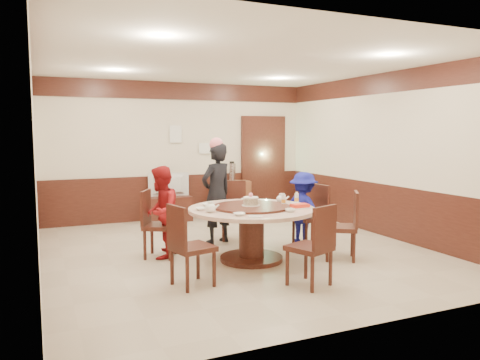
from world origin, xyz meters
name	(u,v)px	position (x,y,z in m)	size (l,w,h in m)	color
room	(237,180)	(0.01, 0.01, 1.08)	(6.00, 6.04, 2.84)	beige
banquet_table	(251,223)	(-0.02, -0.54, 0.53)	(1.76, 1.76, 0.78)	#3F1B13
chair_0	(311,227)	(1.19, -0.16, 0.30)	(0.47, 0.46, 0.97)	#3F1B13
chair_1	(234,221)	(0.27, 0.77, 0.30)	(0.56, 0.57, 0.97)	#3F1B13
chair_2	(159,236)	(-1.16, 0.16, 0.30)	(0.60, 0.60, 0.97)	#3F1B13
chair_3	(191,260)	(-1.12, -1.24, 0.30)	(0.54, 0.53, 0.97)	#3F1B13
chair_4	(311,260)	(0.16, -1.80, 0.30)	(0.57, 0.58, 0.97)	#3F1B13
chair_5	(342,238)	(1.19, -0.99, 0.30)	(0.61, 0.61, 0.97)	#3F1B13
person_standing	(217,194)	(-0.10, 0.62, 0.81)	(0.59, 0.39, 1.62)	black
person_red	(161,212)	(-1.13, 0.12, 0.66)	(0.64, 0.50, 1.32)	#A31519
person_blue	(304,210)	(1.03, -0.21, 0.59)	(0.76, 0.44, 1.18)	navy
birthday_cake	(251,201)	(-0.03, -0.54, 0.84)	(0.26, 0.26, 0.18)	white
teapot_left	(210,208)	(-0.67, -0.66, 0.81)	(0.17, 0.15, 0.13)	white
teapot_right	(281,199)	(0.56, -0.34, 0.81)	(0.17, 0.15, 0.13)	white
bowl_0	(208,205)	(-0.53, -0.17, 0.77)	(0.17, 0.17, 0.04)	white
bowl_1	(290,210)	(0.31, -1.05, 0.77)	(0.14, 0.14, 0.04)	white
bowl_2	(239,214)	(-0.42, -1.03, 0.77)	(0.15, 0.15, 0.04)	white
bowl_3	(296,204)	(0.62, -0.66, 0.77)	(0.14, 0.14, 0.04)	white
bowl_4	(201,209)	(-0.73, -0.46, 0.77)	(0.15, 0.15, 0.04)	white
bowl_5	(245,200)	(0.17, 0.08, 0.77)	(0.13, 0.13, 0.04)	white
saucer_near	(255,216)	(-0.27, -1.19, 0.76)	(0.18, 0.18, 0.01)	white
saucer_far	(264,201)	(0.43, -0.04, 0.76)	(0.18, 0.18, 0.01)	white
shrimp_platter	(300,206)	(0.57, -0.87, 0.78)	(0.30, 0.20, 0.06)	white
bottle_0	(284,200)	(0.47, -0.57, 0.83)	(0.06, 0.06, 0.16)	white
bottle_1	(297,199)	(0.72, -0.52, 0.83)	(0.06, 0.06, 0.16)	white
tv_stand	(170,209)	(-0.31, 2.75, 0.25)	(0.85, 0.45, 0.50)	#3F1B13
television	(169,185)	(-0.31, 2.75, 0.74)	(0.82, 0.11, 0.47)	gray
side_cabinet	(231,199)	(1.04, 2.78, 0.38)	(0.80, 0.40, 0.75)	brown
thermos	(232,172)	(1.07, 2.78, 0.94)	(0.15, 0.15, 0.38)	silver
notice_left	(176,134)	(-0.10, 2.96, 1.75)	(0.25, 0.00, 0.35)	white
notice_right	(206,148)	(0.55, 2.96, 1.45)	(0.30, 0.00, 0.22)	white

